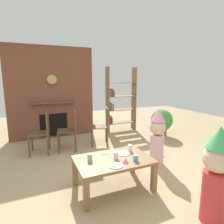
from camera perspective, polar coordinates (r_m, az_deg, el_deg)
ground_plane at (r=3.29m, az=0.42°, el=-18.66°), size 12.00×12.00×0.00m
brick_fireplace_feature at (r=5.27m, az=-17.79°, el=5.47°), size 2.20×0.28×2.40m
bookshelf at (r=5.63m, az=2.14°, el=3.12°), size 0.90×0.28×1.90m
coffee_table at (r=2.80m, az=0.40°, el=-15.23°), size 1.07×0.70×0.45m
paper_cup_near_left at (r=3.02m, az=5.41°, el=-10.79°), size 0.07×0.07×0.11m
paper_cup_near_right at (r=2.75m, az=1.21°, el=-13.02°), size 0.07×0.07×0.10m
paper_cup_center at (r=2.71m, az=-6.72°, el=-13.47°), size 0.07×0.07×0.10m
paper_cup_far_left at (r=2.71m, az=7.21°, el=-13.66°), size 0.07×0.07×0.09m
paper_plate_front at (r=2.93m, az=3.55°, el=-12.44°), size 0.19×0.19×0.01m
paper_plate_rear at (r=2.56m, az=1.06°, el=-15.92°), size 0.19×0.19×0.01m
birthday_cake_slice at (r=2.64m, az=4.10°, el=-14.50°), size 0.10×0.10×0.06m
table_fork at (r=2.92m, az=-1.60°, el=-12.57°), size 0.15×0.03×0.01m
child_with_cone_hat at (r=2.41m, az=29.03°, el=-15.77°), size 0.31×0.31×1.11m
child_in_pink at (r=3.58m, az=13.57°, el=-6.83°), size 0.29×0.29×1.05m
dining_chair_left at (r=4.25m, az=-20.03°, el=-5.09°), size 0.46×0.46×0.90m
dining_chair_middle at (r=4.27m, az=-12.34°, el=-4.61°), size 0.47×0.47×0.90m
dining_chair_right at (r=4.52m, az=-2.74°, el=-3.56°), size 0.50×0.50×0.90m
potted_plant_tall at (r=5.39m, az=14.81°, el=-2.63°), size 0.59×0.59×0.74m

